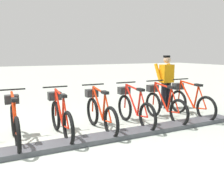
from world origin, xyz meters
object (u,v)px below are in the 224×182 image
(bike_docked_5, at_px, (15,122))
(worker_near_rack, at_px, (166,80))
(bike_docked_4, at_px, (60,116))
(bike_docked_2, at_px, (134,108))
(bike_docked_3, at_px, (100,112))
(bike_docked_0, at_px, (190,101))
(bike_docked_1, at_px, (163,104))

(bike_docked_5, distance_m, worker_near_rack, 4.73)
(bike_docked_4, xyz_separation_m, bike_docked_5, (0.00, 0.90, 0.00))
(bike_docked_2, relative_size, bike_docked_3, 1.00)
(bike_docked_2, bearing_deg, bike_docked_4, 90.00)
(bike_docked_0, xyz_separation_m, bike_docked_3, (0.00, 2.69, 0.00))
(bike_docked_1, relative_size, bike_docked_2, 1.00)
(bike_docked_2, height_order, worker_near_rack, worker_near_rack)
(bike_docked_3, height_order, bike_docked_4, same)
(bike_docked_0, xyz_separation_m, bike_docked_2, (0.00, 1.79, 0.00))
(bike_docked_3, xyz_separation_m, bike_docked_4, (0.00, 0.90, 0.00))
(bike_docked_0, height_order, bike_docked_3, same)
(bike_docked_2, xyz_separation_m, bike_docked_3, (0.00, 0.90, 0.00))
(bike_docked_3, distance_m, bike_docked_4, 0.90)
(bike_docked_1, height_order, bike_docked_5, same)
(bike_docked_1, relative_size, bike_docked_3, 1.00)
(bike_docked_2, bearing_deg, bike_docked_0, -90.00)
(bike_docked_1, bearing_deg, worker_near_rack, -41.06)
(bike_docked_0, height_order, worker_near_rack, worker_near_rack)
(bike_docked_0, distance_m, bike_docked_4, 3.58)
(bike_docked_2, relative_size, bike_docked_4, 1.00)
(worker_near_rack, bearing_deg, bike_docked_5, 103.92)
(bike_docked_3, bearing_deg, bike_docked_1, -90.00)
(bike_docked_2, bearing_deg, bike_docked_1, -90.00)
(bike_docked_1, bearing_deg, bike_docked_5, 90.00)
(bike_docked_4, distance_m, worker_near_rack, 3.88)
(bike_docked_2, xyz_separation_m, bike_docked_4, (0.00, 1.79, 0.00))
(bike_docked_0, xyz_separation_m, bike_docked_1, (0.00, 0.90, 0.00))
(bike_docked_4, xyz_separation_m, worker_near_rack, (1.13, -3.68, 0.48))
(bike_docked_5, bearing_deg, bike_docked_4, -90.00)
(bike_docked_0, height_order, bike_docked_5, same)
(bike_docked_0, distance_m, bike_docked_2, 1.79)
(bike_docked_0, height_order, bike_docked_1, same)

